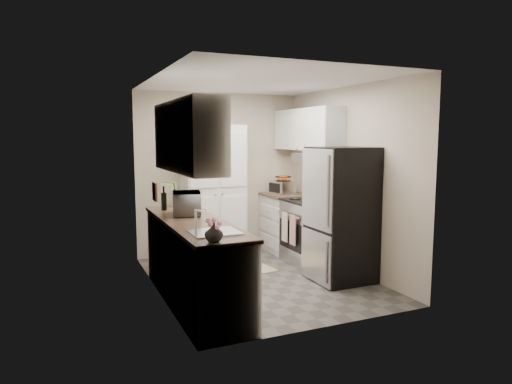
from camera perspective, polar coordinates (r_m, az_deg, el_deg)
ground at (r=5.98m, az=0.54°, el=-10.86°), size 3.20×3.20×0.00m
room_shell at (r=5.68m, az=0.43°, el=4.90°), size 2.64×3.24×2.52m
pantry_cabinet at (r=6.90m, az=-5.42°, el=0.01°), size 0.90×0.55×2.00m
base_cabinet_left at (r=5.14m, az=-7.71°, el=-8.79°), size 0.60×2.30×0.88m
countertop_left at (r=5.04m, az=-7.79°, el=-3.75°), size 0.63×2.33×0.04m
base_cabinet_right at (r=7.33m, az=3.83°, el=-4.00°), size 0.60×0.80×0.88m
countertop_right at (r=7.26m, az=3.86°, el=-0.43°), size 0.63×0.83×0.04m
electric_range at (r=6.63m, az=6.90°, el=-4.87°), size 0.71×0.78×1.13m
refrigerator at (r=5.88m, az=10.61°, el=-2.77°), size 0.70×0.72×1.70m
microwave at (r=5.40m, az=-8.63°, el=-1.41°), size 0.43×0.54×0.26m
wine_bottle at (r=5.75m, az=-11.44°, el=-0.90°), size 0.07×0.07×0.28m
flower_vase at (r=3.98m, az=-5.29°, el=-5.06°), size 0.19×0.19×0.17m
cutting_board at (r=6.05m, az=-10.59°, el=-0.26°), size 0.13×0.25×0.33m
toaster_oven at (r=7.28m, az=3.32°, el=0.57°), size 0.34×0.40×0.20m
fruit_basket at (r=7.29m, az=3.42°, el=1.83°), size 0.31×0.31×0.11m
kitchen_mat at (r=6.53m, az=-1.20°, el=-9.26°), size 0.64×0.91×0.01m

